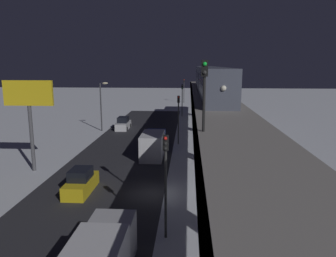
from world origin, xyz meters
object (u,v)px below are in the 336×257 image
(subway_train, at_px, (209,79))
(commercial_billboard, at_px, (29,102))
(rail_signal, at_px, (204,83))
(sedan_white, at_px, (123,124))
(traffic_light_near, at_px, (166,172))
(traffic_light_mid, at_px, (178,113))
(sedan_yellow, at_px, (81,183))
(traffic_light_far, at_px, (182,96))
(traffic_light_distant, at_px, (184,87))
(delivery_van, at_px, (153,144))

(subway_train, bearing_deg, commercial_billboard, 39.39)
(rail_signal, xyz_separation_m, sedan_white, (11.45, -33.48, -8.57))
(sedan_white, relative_size, traffic_light_near, 0.74)
(rail_signal, bearing_deg, traffic_light_mid, -84.81)
(sedan_yellow, bearing_deg, rail_signal, 145.02)
(subway_train, relative_size, traffic_light_far, 5.76)
(traffic_light_distant, bearing_deg, traffic_light_mid, 90.00)
(traffic_light_near, height_order, traffic_light_far, same)
(traffic_light_near, bearing_deg, traffic_light_distant, -90.00)
(rail_signal, distance_m, sedan_yellow, 14.56)
(commercial_billboard, bearing_deg, subway_train, -140.61)
(commercial_billboard, bearing_deg, traffic_light_mid, -139.73)
(sedan_yellow, height_order, commercial_billboard, commercial_billboard)
(rail_signal, height_order, sedan_yellow, rail_signal)
(sedan_white, xyz_separation_m, traffic_light_near, (-9.30, 33.54, 3.41))
(sedan_white, distance_m, delivery_van, 16.71)
(delivery_van, xyz_separation_m, traffic_light_mid, (-2.70, -5.53, 2.85))
(commercial_billboard, bearing_deg, sedan_white, -102.12)
(subway_train, relative_size, rail_signal, 9.22)
(delivery_van, distance_m, commercial_billboard, 14.00)
(delivery_van, relative_size, traffic_light_distant, 1.16)
(subway_train, distance_m, delivery_van, 12.99)
(traffic_light_far, relative_size, traffic_light_distant, 1.00)
(subway_train, relative_size, delivery_van, 4.98)
(rail_signal, height_order, traffic_light_distant, rail_signal)
(sedan_yellow, xyz_separation_m, traffic_light_far, (-7.50, -40.65, 3.40))
(sedan_white, bearing_deg, traffic_light_distant, -103.87)
(rail_signal, distance_m, traffic_light_near, 5.59)
(sedan_yellow, distance_m, traffic_light_far, 41.47)
(commercial_billboard, bearing_deg, sedan_yellow, 141.60)
(subway_train, bearing_deg, rail_signal, 85.84)
(traffic_light_distant, bearing_deg, subway_train, 95.26)
(sedan_yellow, relative_size, traffic_light_distant, 0.70)
(rail_signal, distance_m, commercial_billboard, 20.15)
(traffic_light_near, bearing_deg, delivery_van, -81.56)
(sedan_yellow, height_order, traffic_light_distant, traffic_light_distant)
(delivery_van, bearing_deg, traffic_light_near, 98.44)
(rail_signal, distance_m, traffic_light_distant, 71.35)
(rail_signal, relative_size, traffic_light_near, 0.62)
(rail_signal, bearing_deg, traffic_light_far, -87.40)
(rail_signal, relative_size, sedan_white, 0.84)
(delivery_van, bearing_deg, traffic_light_far, -95.27)
(delivery_van, bearing_deg, rail_signal, 104.97)
(delivery_van, bearing_deg, sedan_yellow, 67.15)
(traffic_light_mid, bearing_deg, traffic_light_near, 90.00)
(traffic_light_mid, bearing_deg, commercial_billboard, 40.27)
(sedan_white, bearing_deg, delivery_van, 113.28)
(rail_signal, relative_size, traffic_light_far, 0.62)
(subway_train, distance_m, traffic_light_far, 21.55)
(traffic_light_near, bearing_deg, traffic_light_far, -90.00)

